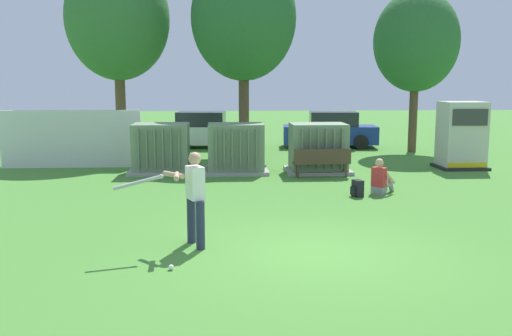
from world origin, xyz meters
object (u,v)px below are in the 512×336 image
park_bench (322,161)px  parked_car_left_of_center (331,131)px  parked_car_leftmost (199,131)px  generator_enclosure (461,136)px  seated_spectator (381,180)px  sports_ball (171,267)px  transformer_mid_east (318,149)px  transformer_mid_west (236,149)px  backpack (357,189)px  transformer_west (161,149)px  batter (192,194)px

park_bench → parked_car_left_of_center: parked_car_left_of_center is taller
parked_car_leftmost → parked_car_left_of_center: 6.00m
generator_enclosure → seated_spectator: size_ratio=2.39×
sports_ball → transformer_mid_east: bearing=67.3°
transformer_mid_west → transformer_mid_east: 2.71m
generator_enclosure → parked_car_left_of_center: generator_enclosure is taller
park_bench → backpack: park_bench is taller
backpack → parked_car_leftmost: 12.34m
sports_ball → generator_enclosure: bearing=48.2°
generator_enclosure → park_bench: generator_enclosure is taller
transformer_mid_east → parked_car_left_of_center: size_ratio=0.48×
transformer_mid_west → seated_spectator: (3.80, -3.79, -0.41)m
transformer_west → transformer_mid_east: same height
generator_enclosure → parked_car_leftmost: generator_enclosure is taller
park_bench → generator_enclosure: bearing=17.1°
transformer_mid_east → parked_car_left_of_center: same height
seated_spectator → generator_enclosure: bearing=46.5°
generator_enclosure → sports_ball: size_ratio=25.56×
transformer_mid_east → sports_ball: (-4.02, -9.63, -0.74)m
sports_ball → parked_car_leftmost: bearing=90.5°
seated_spectator → transformer_mid_west: bearing=135.1°
generator_enclosure → park_bench: size_ratio=1.27×
parked_car_left_of_center → backpack: bearing=-97.4°
transformer_mid_west → backpack: bearing=-53.7°
batter → parked_car_leftmost: 15.75m
batter → parked_car_left_of_center: 16.41m
transformer_mid_east → generator_enclosure: size_ratio=0.91×
sports_ball → seated_spectator: (5.11, 5.99, 0.33)m
transformer_west → transformer_mid_east: bearing=-3.3°
sports_ball → parked_car_left_of_center: parked_car_left_of_center is taller
transformer_west → batter: batter is taller
sports_ball → parked_car_left_of_center: (5.83, 16.77, 0.71)m
sports_ball → parked_car_leftmost: size_ratio=0.02×
park_bench → sports_ball: size_ratio=20.18×
transformer_west → transformer_mid_east: size_ratio=1.00×
batter → parked_car_left_of_center: bearing=70.3°
park_bench → parked_car_left_of_center: bearing=77.2°
parked_car_left_of_center → seated_spectator: bearing=-93.8°
transformer_mid_west → park_bench: (2.67, -1.15, -0.25)m
sports_ball → seated_spectator: 7.88m
transformer_mid_east → seated_spectator: 3.83m
backpack → batter: bearing=-133.7°
generator_enclosure → sports_ball: (-9.10, -10.20, -1.09)m
transformer_mid_east → seated_spectator: bearing=-73.4°
batter → parked_car_leftmost: bearing=91.6°
backpack → parked_car_leftmost: (-4.54, 11.47, 0.54)m
park_bench → parked_car_left_of_center: size_ratio=0.42×
transformer_west → parked_car_left_of_center: (6.97, 6.84, -0.04)m
generator_enclosure → parked_car_leftmost: 11.54m
batter → seated_spectator: batter is taller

